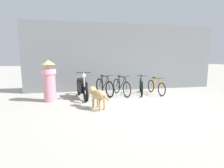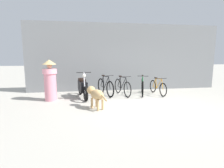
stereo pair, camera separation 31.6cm
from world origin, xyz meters
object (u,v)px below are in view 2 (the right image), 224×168
bicycle_1 (122,87)px  bicycle_2 (142,87)px  bicycle_0 (105,87)px  person_in_robes (50,80)px  bicycle_3 (158,87)px  stray_dog (96,94)px  motorcycle (83,87)px

bicycle_1 → bicycle_2: bearing=74.7°
bicycle_0 → person_in_robes: size_ratio=1.03×
bicycle_0 → bicycle_1: size_ratio=1.00×
bicycle_1 → person_in_robes: bearing=-93.0°
bicycle_0 → bicycle_1: bearing=66.0°
bicycle_3 → stray_dog: 3.45m
bicycle_0 → bicycle_2: size_ratio=0.97×
motorcycle → person_in_robes: size_ratio=1.19×
bicycle_1 → bicycle_3: bearing=73.6°
bicycle_2 → bicycle_3: 0.72m
person_in_robes → stray_dog: bearing=167.1°
bicycle_1 → bicycle_3: 1.64m
bicycle_1 → person_in_robes: (-3.00, -0.54, 0.47)m
bicycle_1 → bicycle_2: 0.93m
bicycle_0 → bicycle_2: bicycle_0 is taller
stray_dog → person_in_robes: (-1.68, 1.33, 0.36)m
bicycle_2 → motorcycle: bearing=-67.8°
person_in_robes → motorcycle: bearing=-142.5°
bicycle_1 → stray_dog: bicycle_1 is taller
bicycle_0 → bicycle_2: 1.70m
motorcycle → person_in_robes: (-1.24, -0.27, 0.39)m
bicycle_1 → motorcycle: size_ratio=0.86×
bicycle_0 → bicycle_3: bicycle_0 is taller
bicycle_0 → bicycle_1: bicycle_0 is taller
bicycle_3 → person_in_robes: bearing=-89.6°
bicycle_0 → motorcycle: motorcycle is taller
bicycle_2 → stray_dog: (-2.24, -1.83, 0.11)m
motorcycle → person_in_robes: 1.33m
bicycle_3 → person_in_robes: (-4.64, -0.44, 0.51)m
bicycle_2 → person_in_robes: 3.99m
bicycle_0 → stray_dog: (-0.55, -1.95, 0.10)m
bicycle_1 → motorcycle: (-1.76, -0.27, 0.08)m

